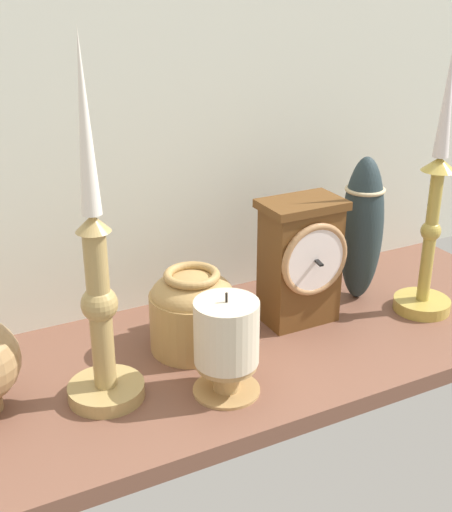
{
  "coord_description": "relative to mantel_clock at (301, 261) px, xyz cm",
  "views": [
    {
      "loc": [
        -39.86,
        -72.84,
        49.13
      ],
      "look_at": [
        -2.15,
        0.0,
        14.0
      ],
      "focal_mm": 48.21,
      "sensor_mm": 36.0,
      "label": 1
    }
  ],
  "objects": [
    {
      "name": "ground_plane",
      "position": [
        -11.39,
        -2.61,
        -10.81
      ],
      "size": [
        100.0,
        36.0,
        2.4
      ],
      "primitive_type": "cube",
      "color": "brown"
    },
    {
      "name": "back_wall",
      "position": [
        -11.39,
        15.89,
        22.89
      ],
      "size": [
        120.0,
        2.0,
        65.0
      ],
      "primitive_type": "cube",
      "color": "silver",
      "rests_on": "ground_plane"
    },
    {
      "name": "candlestick_tall_left",
      "position": [
        18.54,
        -5.93,
        4.48
      ],
      "size": [
        8.56,
        8.56,
        40.27
      ],
      "color": "#B59B42",
      "rests_on": "ground_plane"
    },
    {
      "name": "candlestick_tall_center",
      "position": [
        -31.74,
        -5.91,
        4.12
      ],
      "size": [
        9.38,
        9.38,
        43.64
      ],
      "color": "tan",
      "rests_on": "ground_plane"
    },
    {
      "name": "tall_ceramic_vase",
      "position": [
        12.46,
        2.28,
        1.99
      ],
      "size": [
        6.47,
        6.47,
        22.91
      ],
      "color": "#263438",
      "rests_on": "ground_plane"
    },
    {
      "name": "mantel_clock",
      "position": [
        0.0,
        0.0,
        0.0
      ],
      "size": [
        11.64,
        9.74,
        18.62
      ],
      "color": "brown",
      "rests_on": "ground_plane"
    },
    {
      "name": "brass_vase_jar",
      "position": [
        -17.28,
        0.07,
        -3.8
      ],
      "size": [
        11.75,
        11.75,
        11.51
      ],
      "color": "tan",
      "rests_on": "ground_plane"
    },
    {
      "name": "pillar_candle_front",
      "position": [
        -18.11,
        -11.55,
        -2.61
      ],
      "size": [
        8.39,
        8.39,
        13.6
      ],
      "color": "tan",
      "rests_on": "ground_plane"
    }
  ]
}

